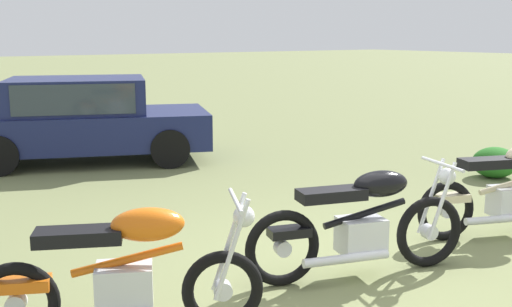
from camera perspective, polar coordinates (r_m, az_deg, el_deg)
name	(u,v)px	position (r m, az deg, el deg)	size (l,w,h in m)	color
ground_plane	(344,273)	(5.83, 8.11, -10.88)	(120.00, 120.00, 0.00)	olive
motorcycle_orange	(125,273)	(4.59, -11.99, -10.71)	(1.90, 1.13, 1.02)	black
motorcycle_black	(362,224)	(5.65, 9.73, -6.41)	(2.08, 0.89, 1.02)	black
motorcycle_cream	(511,191)	(7.22, 22.44, -3.21)	(2.02, 1.03, 1.02)	black
car_navy	(83,115)	(10.94, -15.63, 3.41)	(4.43, 3.19, 1.43)	#161E4C
shrub_low	(495,162)	(10.11, 21.15, -0.77)	(0.71, 0.66, 0.47)	#23691E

